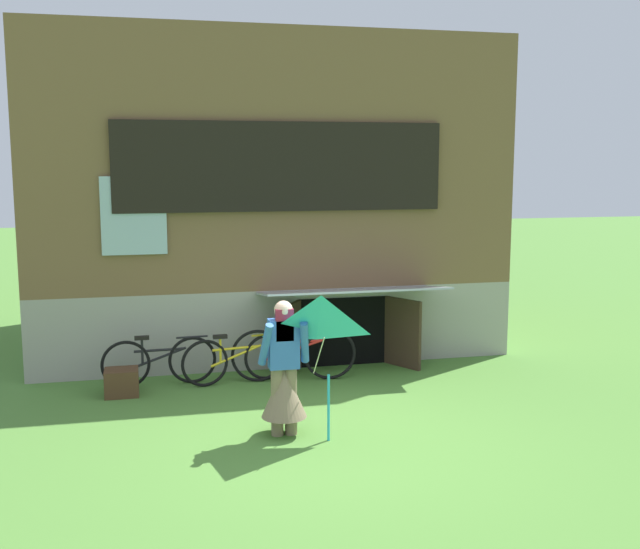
% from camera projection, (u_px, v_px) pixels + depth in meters
% --- Properties ---
extents(ground_plane, '(60.00, 60.00, 0.00)m').
position_uv_depth(ground_plane, '(330.00, 437.00, 8.69)').
color(ground_plane, '#4C7F33').
extents(log_house, '(7.38, 5.72, 5.04)m').
position_uv_depth(log_house, '(258.00, 195.00, 13.42)').
color(log_house, '#9E998E').
rests_on(log_house, ground_plane).
extents(person, '(0.61, 0.52, 1.56)m').
position_uv_depth(person, '(284.00, 379.00, 8.68)').
color(person, '#7F6B51').
rests_on(person, ground_plane).
extents(kite, '(0.96, 0.91, 1.61)m').
position_uv_depth(kite, '(321.00, 333.00, 8.16)').
color(kite, '#2DB2CC').
rests_on(kite, ground_plane).
extents(bicycle_red, '(1.78, 0.25, 0.81)m').
position_uv_depth(bicycle_red, '(294.00, 354.00, 10.89)').
color(bicycle_red, black).
rests_on(bicycle_red, ground_plane).
extents(bicycle_yellow, '(1.56, 0.31, 0.72)m').
position_uv_depth(bicycle_yellow, '(236.00, 359.00, 10.76)').
color(bicycle_yellow, black).
rests_on(bicycle_yellow, ground_plane).
extents(bicycle_black, '(1.59, 0.13, 0.72)m').
position_uv_depth(bicycle_black, '(159.00, 361.00, 10.64)').
color(bicycle_black, black).
rests_on(bicycle_black, ground_plane).
extents(wooden_crate, '(0.44, 0.38, 0.36)m').
position_uv_depth(wooden_crate, '(122.00, 382.00, 10.22)').
color(wooden_crate, '#4C331E').
rests_on(wooden_crate, ground_plane).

